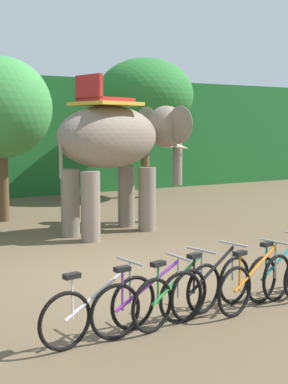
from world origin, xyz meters
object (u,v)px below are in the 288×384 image
(bike_purple, at_px, (149,302))
(bike_orange, at_px, (257,282))
(bike_white, at_px, (101,309))
(tree_far_right, at_px, (145,96))
(bike_black, at_px, (212,285))
(tree_center_right, at_px, (1,108))
(bike_teal, at_px, (281,272))
(elephant, at_px, (120,143))
(bike_green, at_px, (179,294))

(bike_purple, height_order, bike_orange, same)
(bike_white, distance_m, bike_orange, 2.41)
(tree_far_right, relative_size, bike_black, 3.03)
(bike_white, bearing_deg, tree_center_right, 82.70)
(bike_white, xyz_separation_m, bike_black, (1.78, 0.12, 0.00))
(tree_center_right, xyz_separation_m, bike_teal, (1.99, -8.60, -2.71))
(bike_white, height_order, bike_black, same)
(elephant, relative_size, bike_green, 2.54)
(tree_far_right, bearing_deg, tree_center_right, -157.86)
(tree_far_right, height_order, bike_black, tree_far_right)
(elephant, height_order, bike_orange, elephant)
(bike_purple, bearing_deg, bike_green, 7.40)
(bike_black, xyz_separation_m, bike_orange, (0.63, -0.21, 0.00))
(bike_black, bearing_deg, bike_purple, -170.89)
(tree_center_right, height_order, bike_teal, tree_center_right)
(bike_black, relative_size, bike_orange, 0.99)
(bike_orange, bearing_deg, tree_far_right, 67.87)
(bike_green, bearing_deg, tree_far_right, 62.37)
(tree_far_right, relative_size, bike_green, 3.03)
(tree_far_right, distance_m, bike_white, 13.54)
(bike_purple, relative_size, bike_black, 1.02)
(tree_far_right, bearing_deg, bike_purple, -119.44)
(tree_center_right, relative_size, elephant, 1.05)
(tree_center_right, xyz_separation_m, tree_far_right, (5.85, 2.38, 0.62))
(elephant, distance_m, bike_orange, 6.30)
(tree_center_right, bearing_deg, elephant, -53.28)
(tree_far_right, xyz_separation_m, bike_green, (-5.83, -11.13, -3.32))
(bike_white, height_order, bike_green, same)
(tree_far_right, bearing_deg, bike_orange, -112.13)
(tree_far_right, relative_size, bike_orange, 3.01)
(elephant, bearing_deg, bike_white, -118.99)
(tree_center_right, bearing_deg, bike_green, -89.86)
(bike_purple, relative_size, bike_green, 1.02)
(bike_black, bearing_deg, tree_center_right, 94.36)
(elephant, bearing_deg, bike_teal, -91.47)
(elephant, relative_size, bike_purple, 2.48)
(bike_purple, bearing_deg, bike_teal, 5.01)
(bike_black, height_order, bike_teal, same)
(tree_far_right, height_order, bike_orange, tree_far_right)
(tree_center_right, xyz_separation_m, bike_green, (0.02, -8.75, -2.71))
(bike_green, height_order, bike_teal, same)
(elephant, bearing_deg, bike_green, -109.80)
(elephant, distance_m, bike_white, 6.97)
(bike_white, relative_size, bike_purple, 0.99)
(tree_center_right, relative_size, bike_white, 2.64)
(tree_center_right, bearing_deg, bike_teal, -76.95)
(bike_green, xyz_separation_m, bike_teal, (1.97, 0.15, 0.00))
(tree_far_right, height_order, bike_purple, tree_far_right)
(tree_far_right, distance_m, bike_green, 12.99)
(bike_green, distance_m, bike_orange, 1.27)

